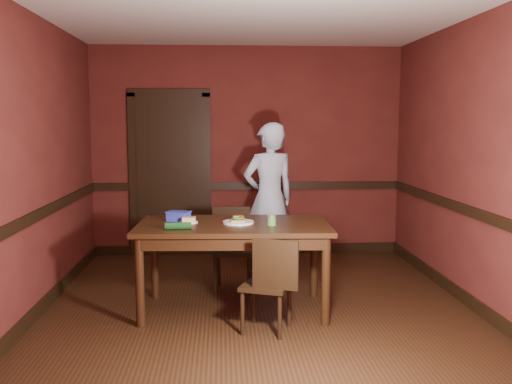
{
  "coord_description": "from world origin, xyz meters",
  "views": [
    {
      "loc": [
        -0.34,
        -5.17,
        1.73
      ],
      "look_at": [
        0.0,
        0.35,
        1.05
      ],
      "focal_mm": 40.0,
      "sensor_mm": 36.0,
      "label": 1
    }
  ],
  "objects": [
    {
      "name": "wall_front",
      "position": [
        0.0,
        -2.25,
        1.35
      ],
      "size": [
        4.0,
        0.02,
        2.7
      ],
      "primitive_type": "cube",
      "color": "#561E1A",
      "rests_on": "ground"
    },
    {
      "name": "person",
      "position": [
        0.21,
        1.28,
        0.86
      ],
      "size": [
        0.73,
        0.6,
        1.73
      ],
      "primitive_type": "imported",
      "rotation": [
        0.0,
        0.0,
        3.49
      ],
      "color": "silver",
      "rests_on": "floor"
    },
    {
      "name": "dining_table",
      "position": [
        -0.23,
        -0.06,
        0.41
      ],
      "size": [
        1.77,
        1.05,
        0.81
      ],
      "primitive_type": "cube",
      "rotation": [
        0.0,
        0.0,
        -0.04
      ],
      "color": "black",
      "rests_on": "floor"
    },
    {
      "name": "dado_left",
      "position": [
        -1.99,
        0.0,
        0.9
      ],
      "size": [
        0.03,
        4.5,
        0.1
      ],
      "primitive_type": "cube",
      "color": "black",
      "rests_on": "ground"
    },
    {
      "name": "chair_far",
      "position": [
        -0.22,
        0.58,
        0.42
      ],
      "size": [
        0.43,
        0.43,
        0.85
      ],
      "primitive_type": null,
      "rotation": [
        0.0,
        0.0,
        -0.09
      ],
      "color": "black",
      "rests_on": "floor"
    },
    {
      "name": "dado_back",
      "position": [
        0.0,
        2.23,
        0.9
      ],
      "size": [
        4.0,
        0.03,
        0.1
      ],
      "primitive_type": "cube",
      "color": "black",
      "rests_on": "ground"
    },
    {
      "name": "floor",
      "position": [
        0.0,
        0.0,
        0.0
      ],
      "size": [
        4.0,
        4.5,
        0.01
      ],
      "primitive_type": "cube",
      "color": "black",
      "rests_on": "ground"
    },
    {
      "name": "chair_near",
      "position": [
        0.03,
        -0.6,
        0.4
      ],
      "size": [
        0.48,
        0.48,
        0.8
      ],
      "primitive_type": null,
      "rotation": [
        0.0,
        0.0,
        2.78
      ],
      "color": "black",
      "rests_on": "floor"
    },
    {
      "name": "baseboard_back",
      "position": [
        0.0,
        2.23,
        0.06
      ],
      "size": [
        4.0,
        0.03,
        0.12
      ],
      "primitive_type": "cube",
      "color": "black",
      "rests_on": "ground"
    },
    {
      "name": "sandwich_plate",
      "position": [
        -0.19,
        -0.06,
        0.83
      ],
      "size": [
        0.28,
        0.28,
        0.07
      ],
      "rotation": [
        0.0,
        0.0,
        -0.24
      ],
      "color": "white",
      "rests_on": "dining_table"
    },
    {
      "name": "wall_right",
      "position": [
        2.0,
        0.0,
        1.35
      ],
      "size": [
        0.02,
        4.5,
        2.7
      ],
      "primitive_type": "cube",
      "color": "#561E1A",
      "rests_on": "ground"
    },
    {
      "name": "wrapped_veg",
      "position": [
        -0.71,
        -0.33,
        0.85
      ],
      "size": [
        0.23,
        0.07,
        0.06
      ],
      "primitive_type": "cylinder",
      "rotation": [
        0.0,
        1.57,
        0.05
      ],
      "color": "#133E18",
      "rests_on": "dining_table"
    },
    {
      "name": "wall_back",
      "position": [
        0.0,
        2.25,
        1.35
      ],
      "size": [
        4.0,
        0.02,
        2.7
      ],
      "primitive_type": "cube",
      "color": "#561E1A",
      "rests_on": "ground"
    },
    {
      "name": "baseboard_left",
      "position": [
        -1.99,
        0.0,
        0.06
      ],
      "size": [
        0.03,
        4.5,
        0.12
      ],
      "primitive_type": "cube",
      "color": "black",
      "rests_on": "ground"
    },
    {
      "name": "food_tub",
      "position": [
        -0.74,
        0.11,
        0.86
      ],
      "size": [
        0.24,
        0.2,
        0.09
      ],
      "rotation": [
        0.0,
        0.0,
        -0.34
      ],
      "color": "#3040BA",
      "rests_on": "dining_table"
    },
    {
      "name": "ceiling",
      "position": [
        0.0,
        0.0,
        2.7
      ],
      "size": [
        4.0,
        4.5,
        0.01
      ],
      "primitive_type": "cube",
      "color": "silver",
      "rests_on": "ground"
    },
    {
      "name": "cheese_saucer",
      "position": [
        -0.64,
        -0.0,
        0.83
      ],
      "size": [
        0.16,
        0.16,
        0.05
      ],
      "rotation": [
        0.0,
        0.0,
        -0.26
      ],
      "color": "white",
      "rests_on": "dining_table"
    },
    {
      "name": "dado_right",
      "position": [
        1.99,
        0.0,
        0.9
      ],
      "size": [
        0.03,
        4.5,
        0.1
      ],
      "primitive_type": "cube",
      "color": "black",
      "rests_on": "ground"
    },
    {
      "name": "sauce_jar",
      "position": [
        0.11,
        -0.18,
        0.86
      ],
      "size": [
        0.08,
        0.08,
        0.09
      ],
      "rotation": [
        0.0,
        0.0,
        0.24
      ],
      "color": "#4F8F3E",
      "rests_on": "dining_table"
    },
    {
      "name": "baseboard_right",
      "position": [
        1.99,
        0.0,
        0.06
      ],
      "size": [
        0.03,
        4.5,
        0.12
      ],
      "primitive_type": "cube",
      "color": "black",
      "rests_on": "ground"
    },
    {
      "name": "door",
      "position": [
        -1.0,
        2.22,
        1.09
      ],
      "size": [
        1.05,
        0.07,
        2.2
      ],
      "color": "black",
      "rests_on": "ground"
    },
    {
      "name": "wall_left",
      "position": [
        -2.0,
        0.0,
        1.35
      ],
      "size": [
        0.02,
        4.5,
        2.7
      ],
      "primitive_type": "cube",
      "color": "#561E1A",
      "rests_on": "ground"
    }
  ]
}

